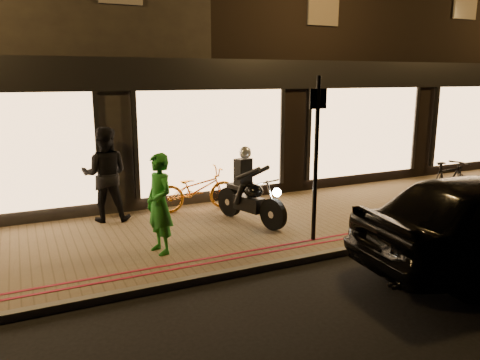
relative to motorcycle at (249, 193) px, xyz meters
name	(u,v)px	position (x,y,z in m)	size (l,w,h in m)	color
ground	(303,264)	(-0.05, -2.15, -0.73)	(90.00, 90.00, 0.00)	black
sidewalk	(250,227)	(-0.05, -0.15, -0.67)	(50.00, 4.00, 0.12)	brown
kerb_stone	(301,260)	(-0.05, -2.10, -0.67)	(50.00, 0.14, 0.12)	#59544C
red_kerb_lines	(286,247)	(-0.05, -1.60, -0.61)	(50.00, 0.26, 0.01)	maroon
building_row	(152,40)	(-0.05, 6.84, 3.51)	(48.00, 10.11, 8.50)	black
motorcycle	(249,193)	(0.00, 0.00, 0.00)	(0.79, 1.89, 1.59)	black
sign_post	(316,151)	(0.60, -1.49, 1.06)	(0.35, 0.08, 3.00)	black
bicycle_gold	(197,189)	(-0.68, 1.30, -0.12)	(0.65, 1.88, 0.99)	orange
bicycle_dark	(447,185)	(4.52, -1.06, -0.05)	(0.53, 1.88, 1.13)	black
person_green	(159,204)	(-2.15, -0.88, 0.25)	(0.63, 0.42, 1.74)	#207A22
person_dark	(105,174)	(-2.65, 1.40, 0.38)	(0.96, 0.75, 1.98)	black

